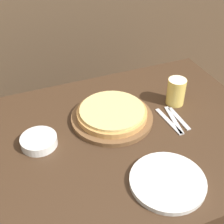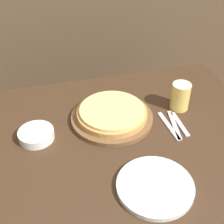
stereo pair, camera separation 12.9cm
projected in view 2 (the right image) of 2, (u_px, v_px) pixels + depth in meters
The scene contains 8 objects.
dining_table at pixel (121, 193), 1.46m from camera, with size 1.18×0.90×0.73m.
pizza_on_board at pixel (112, 115), 1.30m from camera, with size 0.34×0.34×0.06m.
beer_glass at pixel (181, 95), 1.34m from camera, with size 0.08×0.08×0.12m.
dinner_plate at pixel (155, 186), 1.03m from camera, with size 0.26×0.26×0.02m.
side_bowl at pixel (36, 135), 1.22m from camera, with size 0.14×0.14×0.04m.
fork at pixel (169, 126), 1.28m from camera, with size 0.03×0.18×0.00m.
dinner_knife at pixel (174, 125), 1.29m from camera, with size 0.05×0.18×0.00m.
spoon at pixel (180, 124), 1.29m from camera, with size 0.02×0.16×0.00m.
Camera 2 is at (-0.27, -0.88, 1.56)m, focal length 50.00 mm.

